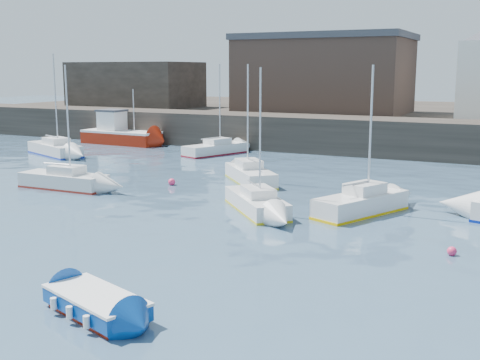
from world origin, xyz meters
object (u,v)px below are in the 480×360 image
at_px(blue_dinghy, 96,303).
at_px(sailboat_h, 215,149).
at_px(fishing_boat, 120,133).
at_px(sailboat_b, 256,202).
at_px(sailboat_c, 361,203).
at_px(sailboat_e, 55,149).
at_px(sailboat_f, 250,174).
at_px(buoy_far, 172,185).
at_px(buoy_mid, 452,255).
at_px(sailboat_a, 64,180).

relative_size(blue_dinghy, sailboat_h, 0.52).
height_order(fishing_boat, sailboat_h, sailboat_h).
bearing_deg(fishing_boat, sailboat_b, -40.02).
distance_m(blue_dinghy, sailboat_h, 33.53).
xyz_separation_m(blue_dinghy, sailboat_c, (3.57, 15.58, 0.17)).
distance_m(sailboat_e, sailboat_f, 20.14).
bearing_deg(sailboat_b, fishing_boat, 139.98).
height_order(sailboat_c, sailboat_h, sailboat_h).
bearing_deg(buoy_far, sailboat_b, -27.90).
relative_size(sailboat_e, buoy_mid, 22.71).
bearing_deg(sailboat_f, sailboat_a, -143.79).
xyz_separation_m(sailboat_f, buoy_mid, (13.33, -10.22, -0.51)).
relative_size(sailboat_b, buoy_mid, 19.57).
bearing_deg(sailboat_b, sailboat_a, 178.88).
height_order(blue_dinghy, sailboat_h, sailboat_h).
height_order(blue_dinghy, sailboat_e, sailboat_e).
xyz_separation_m(blue_dinghy, sailboat_b, (-1.28, 13.83, 0.08)).
bearing_deg(buoy_mid, sailboat_h, 136.29).
relative_size(sailboat_c, buoy_mid, 19.90).
distance_m(fishing_boat, sailboat_b, 30.46).
relative_size(fishing_boat, sailboat_c, 1.11).
distance_m(fishing_boat, sailboat_c, 33.35).
height_order(blue_dinghy, sailboat_c, sailboat_c).
relative_size(sailboat_c, sailboat_h, 0.97).
distance_m(fishing_boat, sailboat_f, 23.44).
relative_size(sailboat_e, buoy_far, 19.02).
bearing_deg(sailboat_c, blue_dinghy, -102.90).
relative_size(fishing_boat, sailboat_h, 1.07).
xyz_separation_m(sailboat_e, sailboat_h, (11.71, 6.21, -0.05)).
distance_m(blue_dinghy, sailboat_f, 21.31).
bearing_deg(sailboat_a, sailboat_h, 86.36).
xyz_separation_m(sailboat_a, sailboat_f, (9.10, 6.66, 0.00)).
xyz_separation_m(sailboat_h, buoy_mid, (21.36, -20.42, -0.49)).
bearing_deg(blue_dinghy, sailboat_h, 112.66).
height_order(sailboat_h, buoy_mid, sailboat_h).
xyz_separation_m(sailboat_c, sailboat_h, (-16.48, 15.36, -0.06)).
relative_size(blue_dinghy, sailboat_a, 0.53).
height_order(sailboat_h, buoy_far, sailboat_h).
bearing_deg(sailboat_a, sailboat_b, -1.12).
bearing_deg(sailboat_e, sailboat_a, -45.02).
relative_size(sailboat_c, sailboat_e, 0.88).
height_order(sailboat_a, sailboat_f, sailboat_f).
relative_size(fishing_boat, buoy_far, 18.42).
bearing_deg(buoy_far, blue_dinghy, -63.64).
distance_m(sailboat_c, sailboat_e, 29.64).
bearing_deg(sailboat_b, blue_dinghy, -84.72).
relative_size(sailboat_b, sailboat_h, 0.95).
bearing_deg(blue_dinghy, sailboat_e, 134.88).
bearing_deg(buoy_mid, sailboat_c, 133.93).
bearing_deg(sailboat_f, buoy_far, -143.64).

